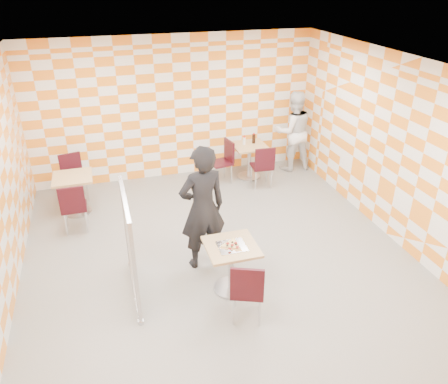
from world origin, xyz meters
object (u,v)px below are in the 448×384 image
(partition, at_px, (130,246))
(soda_bottle, at_px, (254,139))
(chair_empty_near, at_px, (73,205))
(man_dark, at_px, (203,208))
(chair_main_front, at_px, (247,288))
(man_white, at_px, (293,131))
(main_table, at_px, (231,260))
(chair_second_side, at_px, (225,158))
(chair_second_front, at_px, (263,164))
(sport_bottle, at_px, (244,141))
(chair_empty_far, at_px, (73,173))
(empty_table, at_px, (74,188))
(second_table, at_px, (249,155))

(partition, xyz_separation_m, soda_bottle, (2.97, 3.28, 0.06))
(chair_empty_near, relative_size, man_dark, 0.47)
(chair_main_front, bearing_deg, man_dark, 99.11)
(man_white, height_order, soda_bottle, man_white)
(main_table, relative_size, chair_second_side, 0.81)
(chair_second_front, bearing_deg, chair_empty_near, -169.30)
(sport_bottle, bearing_deg, main_table, -111.48)
(main_table, distance_m, chair_empty_near, 3.07)
(chair_second_front, xyz_separation_m, man_white, (0.99, 0.75, 0.35))
(chair_empty_near, distance_m, chair_empty_far, 1.34)
(chair_second_side, height_order, partition, partition)
(main_table, bearing_deg, man_dark, 107.30)
(empty_table, xyz_separation_m, chair_second_front, (3.72, -0.03, 0.04))
(sport_bottle, bearing_deg, chair_second_front, -73.29)
(chair_second_front, bearing_deg, chair_empty_far, 170.35)
(chair_main_front, relative_size, man_white, 0.52)
(chair_main_front, distance_m, chair_second_side, 4.22)
(main_table, distance_m, chair_second_front, 3.33)
(main_table, xyz_separation_m, chair_second_front, (1.60, 2.92, 0.04))
(soda_bottle, bearing_deg, chair_second_front, -92.57)
(partition, bearing_deg, man_dark, 19.50)
(main_table, height_order, chair_second_side, chair_second_side)
(sport_bottle, bearing_deg, partition, -130.12)
(second_table, bearing_deg, man_dark, -121.80)
(empty_table, distance_m, chair_second_front, 3.72)
(chair_second_front, xyz_separation_m, man_dark, (-1.82, -2.21, 0.44))
(chair_second_front, distance_m, chair_second_side, 0.85)
(empty_table, bearing_deg, second_table, 8.73)
(partition, xyz_separation_m, sport_bottle, (2.74, 3.25, 0.05))
(soda_bottle, bearing_deg, chair_empty_far, -179.40)
(chair_second_side, xyz_separation_m, partition, (-2.27, -3.12, 0.25))
(chair_second_front, bearing_deg, partition, -138.50)
(second_table, distance_m, chair_empty_near, 3.86)
(chair_second_side, distance_m, man_white, 1.71)
(second_table, distance_m, chair_second_front, 0.59)
(partition, bearing_deg, chair_second_front, 41.50)
(second_table, xyz_separation_m, chair_second_front, (0.09, -0.59, 0.04))
(chair_second_front, bearing_deg, chair_main_front, -114.03)
(man_dark, relative_size, man_white, 1.10)
(main_table, bearing_deg, man_white, 54.81)
(partition, bearing_deg, soda_bottle, 47.82)
(sport_bottle, bearing_deg, soda_bottle, 5.66)
(man_dark, bearing_deg, second_table, -130.26)
(man_dark, bearing_deg, main_table, 98.84)
(chair_main_front, height_order, man_white, man_white)
(partition, bearing_deg, chair_empty_far, 104.01)
(partition, bearing_deg, second_table, 48.24)
(chair_main_front, distance_m, chair_second_front, 3.93)
(partition, distance_m, soda_bottle, 4.42)
(chair_empty_near, height_order, partition, partition)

